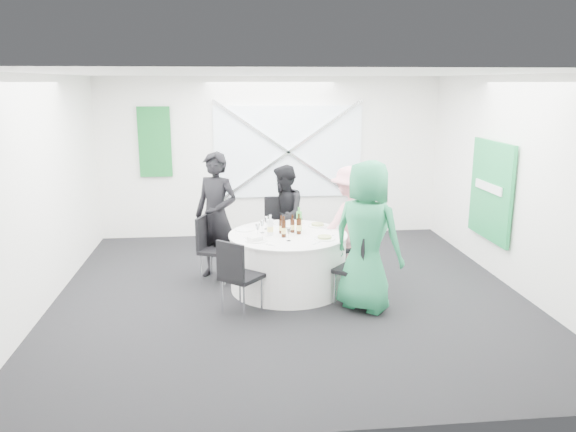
{
  "coord_description": "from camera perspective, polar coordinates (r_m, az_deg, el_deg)",
  "views": [
    {
      "loc": [
        -0.76,
        -6.86,
        2.7
      ],
      "look_at": [
        0.0,
        0.2,
        1.0
      ],
      "focal_mm": 35.0,
      "sensor_mm": 36.0,
      "label": 1
    }
  ],
  "objects": [
    {
      "name": "beer_bottle_d",
      "position": [
        7.18,
        -0.44,
        -1.34
      ],
      "size": [
        0.06,
        0.06,
        0.28
      ],
      "color": "#38180A",
      "rests_on": "banquet_table"
    },
    {
      "name": "plate_back",
      "position": [
        7.89,
        -0.43,
        -0.73
      ],
      "size": [
        0.29,
        0.29,
        0.01
      ],
      "color": "white",
      "rests_on": "banquet_table"
    },
    {
      "name": "chair_front_right",
      "position": [
        6.9,
        7.41,
        -4.85
      ],
      "size": [
        0.6,
        0.6,
        0.93
      ],
      "rotation": [
        0.0,
        0.0,
        4.0
      ],
      "color": "black",
      "rests_on": "floor"
    },
    {
      "name": "wall_back",
      "position": [
        9.98,
        -1.73,
        5.97
      ],
      "size": [
        6.0,
        0.0,
        6.0
      ],
      "primitive_type": "plane",
      "rotation": [
        1.57,
        0.0,
        0.0
      ],
      "color": "white",
      "rests_on": "floor"
    },
    {
      "name": "chair_back",
      "position": [
        8.43,
        -0.84,
        -0.96
      ],
      "size": [
        0.47,
        0.48,
        1.02
      ],
      "rotation": [
        0.0,
        0.0,
        0.01
      ],
      "color": "black",
      "rests_on": "floor"
    },
    {
      "name": "fork_c",
      "position": [
        7.6,
        4.01,
        -1.35
      ],
      "size": [
        0.1,
        0.13,
        0.01
      ],
      "primitive_type": "cube",
      "rotation": [
        0.0,
        0.0,
        0.59
      ],
      "color": "silver",
      "rests_on": "banquet_table"
    },
    {
      "name": "wine_glass_b",
      "position": [
        7.01,
        0.07,
        -1.56
      ],
      "size": [
        0.07,
        0.07,
        0.17
      ],
      "color": "white",
      "rests_on": "banquet_table"
    },
    {
      "name": "chair_front_left",
      "position": [
        6.63,
        -5.21,
        -5.64
      ],
      "size": [
        0.59,
        0.59,
        0.92
      ],
      "rotation": [
        0.0,
        0.0,
        2.43
      ],
      "color": "black",
      "rests_on": "floor"
    },
    {
      "name": "beer_bottle_c",
      "position": [
        7.33,
        1.11,
        -1.05
      ],
      "size": [
        0.06,
        0.06,
        0.27
      ],
      "color": "#38180A",
      "rests_on": "banquet_table"
    },
    {
      "name": "banquet_table",
      "position": [
        7.48,
        0.0,
        -4.62
      ],
      "size": [
        1.56,
        1.56,
        0.76
      ],
      "color": "silver",
      "rests_on": "floor"
    },
    {
      "name": "wall_right",
      "position": [
        7.93,
        22.28,
        3.02
      ],
      "size": [
        0.0,
        6.0,
        6.0
      ],
      "primitive_type": "plane",
      "rotation": [
        1.57,
        0.0,
        -1.57
      ],
      "color": "white",
      "rests_on": "floor"
    },
    {
      "name": "chair_back_left",
      "position": [
        7.78,
        -7.84,
        -2.8
      ],
      "size": [
        0.55,
        0.54,
        0.92
      ],
      "rotation": [
        0.0,
        0.0,
        1.2
      ],
      "color": "black",
      "rests_on": "floor"
    },
    {
      "name": "plate_back_left",
      "position": [
        7.57,
        -4.4,
        -1.38
      ],
      "size": [
        0.26,
        0.26,
        0.01
      ],
      "color": "white",
      "rests_on": "banquet_table"
    },
    {
      "name": "chair_back_right",
      "position": [
        8.01,
        6.62,
        -2.4
      ],
      "size": [
        0.54,
        0.54,
        0.89
      ],
      "rotation": [
        0.0,
        0.0,
        -1.14
      ],
      "color": "black",
      "rests_on": "floor"
    },
    {
      "name": "person_woman_pink",
      "position": [
        7.88,
        6.41,
        -0.63
      ],
      "size": [
        1.13,
        0.84,
        1.59
      ],
      "primitive_type": "imported",
      "rotation": [
        0.0,
        0.0,
        -2.74
      ],
      "color": "pink",
      "rests_on": "floor"
    },
    {
      "name": "wine_glass_c",
      "position": [
        7.21,
        -3.11,
        -1.15
      ],
      "size": [
        0.07,
        0.07,
        0.17
      ],
      "color": "white",
      "rests_on": "banquet_table"
    },
    {
      "name": "window_panel",
      "position": [
        9.95,
        0.02,
        6.54
      ],
      "size": [
        2.6,
        0.03,
        1.6
      ],
      "primitive_type": "cube",
      "color": "silver",
      "rests_on": "wall_back"
    },
    {
      "name": "wine_glass_d",
      "position": [
        7.57,
        -2.23,
        -0.42
      ],
      "size": [
        0.07,
        0.07,
        0.17
      ],
      "color": "white",
      "rests_on": "banquet_table"
    },
    {
      "name": "wall_front",
      "position": [
        4.15,
        4.75,
        -4.87
      ],
      "size": [
        6.0,
        0.0,
        6.0
      ],
      "primitive_type": "plane",
      "rotation": [
        -1.57,
        0.0,
        0.0
      ],
      "color": "white",
      "rests_on": "floor"
    },
    {
      "name": "knife_c",
      "position": [
        7.79,
        2.84,
        -0.96
      ],
      "size": [
        0.08,
        0.14,
        0.01
      ],
      "primitive_type": "cube",
      "rotation": [
        0.0,
        0.0,
        0.43
      ],
      "color": "silver",
      "rests_on": "banquet_table"
    },
    {
      "name": "beer_bottle_a",
      "position": [
        7.36,
        -0.69,
        -1.08
      ],
      "size": [
        0.06,
        0.06,
        0.24
      ],
      "color": "#38180A",
      "rests_on": "banquet_table"
    },
    {
      "name": "ceiling",
      "position": [
        6.91,
        0.18,
        14.28
      ],
      "size": [
        6.0,
        6.0,
        0.0
      ],
      "primitive_type": "plane",
      "rotation": [
        3.14,
        0.0,
        0.0
      ],
      "color": "white",
      "rests_on": "wall_back"
    },
    {
      "name": "person_woman_green",
      "position": [
        6.74,
        8.01,
        -2.06
      ],
      "size": [
        1.05,
        1.03,
        1.83
      ],
      "primitive_type": "imported",
      "rotation": [
        0.0,
        0.0,
        2.41
      ],
      "color": "#238352",
      "rests_on": "floor"
    },
    {
      "name": "beer_bottle_b",
      "position": [
        7.41,
        0.45,
        -0.99
      ],
      "size": [
        0.06,
        0.06,
        0.24
      ],
      "color": "#38180A",
      "rests_on": "banquet_table"
    },
    {
      "name": "person_man_back_left",
      "position": [
        7.85,
        -7.3,
        0.01
      ],
      "size": [
        0.78,
        0.7,
        1.78
      ],
      "primitive_type": "imported",
      "rotation": [
        0.0,
        0.0,
        -0.55
      ],
      "color": "black",
      "rests_on": "floor"
    },
    {
      "name": "plate_front_left",
      "position": [
        7.05,
        -3.27,
        -2.48
      ],
      "size": [
        0.28,
        0.28,
        0.01
      ],
      "color": "white",
      "rests_on": "banquet_table"
    },
    {
      "name": "knife_b",
      "position": [
        7.88,
        -1.68,
        -0.78
      ],
      "size": [
        0.15,
        0.02,
        0.01
      ],
      "primitive_type": "cube",
      "rotation": [
        0.0,
        0.0,
        1.58
      ],
      "color": "silver",
      "rests_on": "banquet_table"
    },
    {
      "name": "plate_front_right",
      "position": [
        7.13,
        3.74,
        -2.23
      ],
      "size": [
        0.27,
        0.27,
        0.04
      ],
      "color": "white",
      "rests_on": "banquet_table"
    },
    {
      "name": "floor",
      "position": [
        7.42,
        0.17,
        -7.9
      ],
      "size": [
        6.0,
        6.0,
        0.0
      ],
      "primitive_type": "plane",
      "color": "black",
      "rests_on": "ground"
    },
    {
      "name": "wall_left",
      "position": [
        7.34,
        -23.82,
        2.09
      ],
      "size": [
        0.0,
        6.0,
        6.0
      ],
      "primitive_type": "plane",
      "rotation": [
        1.57,
        0.0,
        1.57
      ],
      "color": "white",
      "rests_on": "floor"
    },
    {
      "name": "person_man_back",
      "position": [
        8.39,
        -0.44,
        0.06
      ],
      "size": [
        0.44,
        0.75,
        1.51
      ],
      "primitive_type": "imported",
      "rotation": [
        0.0,
        0.0,
        -1.62
      ],
      "color": "black",
      "rests_on": "floor"
    },
    {
      "name": "green_banner",
      "position": [
        9.94,
        -13.38,
        7.33
      ],
      "size": [
        0.55,
        0.04,
        1.2
      ],
      "primitive_type": "cube",
      "color": "#14672F",
      "rests_on": "wall_back"
    },
    {
      "name": "wine_glass_a",
      "position": [
        7.39,
        -2.64,
        -0.78
      ],
      "size": [
        0.07,
        0.07,
        0.17
      ],
      "color": "white",
      "rests_on": "banquet_table"
    },
    {
      "name": "window_brace_b",
      "position": [
        9.92,
        0.04,
        6.51
      ],
      "size": [
        2.63,
        0.05,
        1.84
      ],
      "primitive_type": "cube",
      "rotation": [
        0.0,
        -0.97,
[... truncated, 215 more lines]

